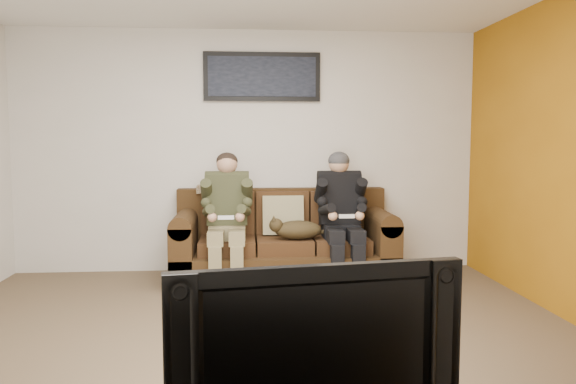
{
  "coord_description": "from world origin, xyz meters",
  "views": [
    {
      "loc": [
        -0.04,
        -3.88,
        1.42
      ],
      "look_at": [
        0.36,
        1.2,
        0.95
      ],
      "focal_mm": 35.0,
      "sensor_mm": 36.0,
      "label": 1
    }
  ],
  "objects": [
    {
      "name": "floor",
      "position": [
        0.0,
        0.0,
        0.0
      ],
      "size": [
        5.0,
        5.0,
        0.0
      ],
      "primitive_type": "plane",
      "color": "brown",
      "rests_on": "ground"
    },
    {
      "name": "wall_back",
      "position": [
        0.0,
        2.25,
        1.3
      ],
      "size": [
        5.0,
        0.0,
        5.0
      ],
      "primitive_type": "plane",
      "rotation": [
        1.57,
        0.0,
        0.0
      ],
      "color": "beige",
      "rests_on": "ground"
    },
    {
      "name": "wall_front",
      "position": [
        0.0,
        -2.25,
        1.3
      ],
      "size": [
        5.0,
        0.0,
        5.0
      ],
      "primitive_type": "plane",
      "rotation": [
        -1.57,
        0.0,
        0.0
      ],
      "color": "beige",
      "rests_on": "ground"
    },
    {
      "name": "sofa",
      "position": [
        0.36,
        1.83,
        0.34
      ],
      "size": [
        2.21,
        0.96,
        0.91
      ],
      "color": "#372310",
      "rests_on": "ground"
    },
    {
      "name": "throw_pillow",
      "position": [
        0.36,
        1.87,
        0.64
      ],
      "size": [
        0.42,
        0.2,
        0.42
      ],
      "primitive_type": "cube",
      "rotation": [
        -0.21,
        0.0,
        0.0
      ],
      "color": "#91885F",
      "rests_on": "sofa"
    },
    {
      "name": "throw_blanket",
      "position": [
        -0.31,
        2.11,
        0.91
      ],
      "size": [
        0.45,
        0.22,
        0.08
      ],
      "primitive_type": "cube",
      "color": "tan",
      "rests_on": "sofa"
    },
    {
      "name": "person_left",
      "position": [
        -0.21,
        1.64,
        0.73
      ],
      "size": [
        0.51,
        0.87,
        1.3
      ],
      "color": "#847852",
      "rests_on": "sofa"
    },
    {
      "name": "person_right",
      "position": [
        0.93,
        1.64,
        0.73
      ],
      "size": [
        0.51,
        0.86,
        1.31
      ],
      "color": "black",
      "rests_on": "sofa"
    },
    {
      "name": "cat",
      "position": [
        0.47,
        1.58,
        0.54
      ],
      "size": [
        0.66,
        0.26,
        0.24
      ],
      "color": "#44351B",
      "rests_on": "sofa"
    },
    {
      "name": "framed_poster",
      "position": [
        0.16,
        2.22,
        2.1
      ],
      "size": [
        1.25,
        0.05,
        0.52
      ],
      "color": "black",
      "rests_on": "wall_back"
    },
    {
      "name": "television",
      "position": [
        0.19,
        -1.95,
        0.71
      ],
      "size": [
        1.04,
        0.29,
        0.59
      ],
      "primitive_type": "imported",
      "rotation": [
        0.0,
        0.0,
        0.15
      ],
      "color": "black",
      "rests_on": "tv_stand"
    }
  ]
}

